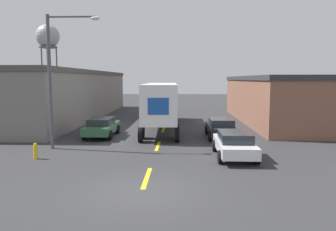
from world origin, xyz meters
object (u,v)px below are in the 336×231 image
at_px(parked_car_left_far, 102,127).
at_px(street_lamp, 56,71).
at_px(semi_truck, 162,101).
at_px(water_tower, 48,37).
at_px(parked_car_right_mid, 221,127).
at_px(parked_car_right_near, 234,144).
at_px(fire_hydrant, 36,151).

distance_m(parked_car_left_far, street_lamp, 6.01).
relative_size(semi_truck, water_tower, 0.92).
height_order(parked_car_left_far, water_tower, water_tower).
distance_m(semi_truck, street_lamp, 10.62).
relative_size(semi_truck, parked_car_left_far, 3.18).
height_order(water_tower, street_lamp, water_tower).
distance_m(semi_truck, parked_car_right_mid, 6.57).
distance_m(parked_car_right_near, fire_hydrant, 10.57).
xyz_separation_m(semi_truck, water_tower, (-27.09, 42.97, 10.82)).
bearing_deg(fire_hydrant, parked_car_left_far, 74.54).
xyz_separation_m(parked_car_left_far, water_tower, (-22.98, 47.36, 12.42)).
xyz_separation_m(parked_car_left_far, fire_hydrant, (-1.89, -6.82, -0.32)).
height_order(semi_truck, parked_car_right_near, semi_truck).
bearing_deg(street_lamp, water_tower, 112.51).
distance_m(water_tower, fire_hydrant, 59.52).
relative_size(parked_car_left_far, parked_car_right_near, 1.00).
distance_m(semi_truck, parked_car_right_near, 11.49).
bearing_deg(fire_hydrant, semi_truck, 61.85).
bearing_deg(parked_car_left_far, parked_car_right_mid, -0.56).
distance_m(parked_car_right_mid, parked_car_right_near, 5.96).
relative_size(water_tower, fire_hydrant, 18.63).
height_order(semi_truck, parked_car_left_far, semi_truck).
bearing_deg(parked_car_right_mid, street_lamp, -157.86).
relative_size(parked_car_left_far, fire_hydrant, 5.36).
xyz_separation_m(water_tower, fire_hydrant, (21.10, -54.18, -12.74)).
bearing_deg(semi_truck, parked_car_left_far, -134.89).
bearing_deg(parked_car_left_far, fire_hydrant, -105.46).
xyz_separation_m(parked_car_right_mid, parked_car_right_near, (0.00, -5.96, 0.00)).
distance_m(parked_car_right_mid, street_lamp, 11.74).
height_order(parked_car_left_far, parked_car_right_mid, same).
xyz_separation_m(parked_car_right_near, fire_hydrant, (-10.53, -0.78, -0.32)).
height_order(parked_car_left_far, fire_hydrant, parked_car_left_far).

